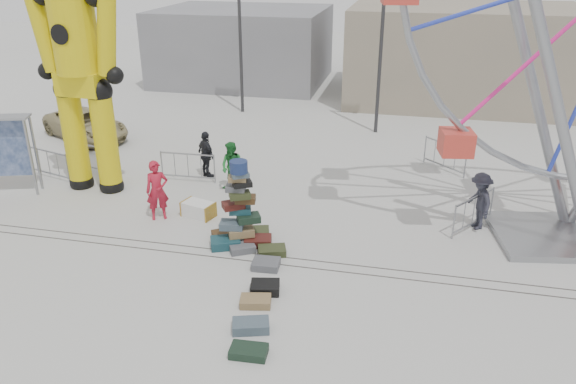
% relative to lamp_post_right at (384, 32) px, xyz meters
% --- Properties ---
extents(ground, '(90.00, 90.00, 0.00)m').
position_rel_lamp_post_right_xyz_m(ground, '(-3.09, -13.00, -4.48)').
color(ground, '#9E9E99').
rests_on(ground, ground).
extents(track_line_near, '(40.00, 0.04, 0.01)m').
position_rel_lamp_post_right_xyz_m(track_line_near, '(-3.09, -12.40, -4.48)').
color(track_line_near, '#47443F').
rests_on(track_line_near, ground).
extents(track_line_far, '(40.00, 0.04, 0.01)m').
position_rel_lamp_post_right_xyz_m(track_line_far, '(-3.09, -12.00, -4.48)').
color(track_line_far, '#47443F').
rests_on(track_line_far, ground).
extents(building_right, '(12.00, 8.00, 5.00)m').
position_rel_lamp_post_right_xyz_m(building_right, '(3.91, 7.00, -1.98)').
color(building_right, gray).
rests_on(building_right, ground).
extents(building_left, '(10.00, 8.00, 4.40)m').
position_rel_lamp_post_right_xyz_m(building_left, '(-9.09, 9.00, -2.28)').
color(building_left, gray).
rests_on(building_left, ground).
extents(lamp_post_right, '(1.41, 0.25, 8.00)m').
position_rel_lamp_post_right_xyz_m(lamp_post_right, '(0.00, 0.00, 0.00)').
color(lamp_post_right, '#2D2D30').
rests_on(lamp_post_right, ground).
extents(lamp_post_left, '(1.41, 0.25, 8.00)m').
position_rel_lamp_post_right_xyz_m(lamp_post_left, '(-7.00, 2.00, 0.00)').
color(lamp_post_left, '#2D2D30').
rests_on(lamp_post_left, ground).
extents(suitcase_tower, '(1.92, 1.66, 2.54)m').
position_rel_lamp_post_right_xyz_m(suitcase_tower, '(-3.08, -11.44, -3.77)').
color(suitcase_tower, '#19424C').
rests_on(suitcase_tower, ground).
extents(crash_test_dummy, '(3.25, 1.43, 8.20)m').
position_rel_lamp_post_right_xyz_m(crash_test_dummy, '(-9.24, -8.73, -0.16)').
color(crash_test_dummy, black).
rests_on(crash_test_dummy, ground).
extents(steamer_trunk, '(1.13, 0.84, 0.47)m').
position_rel_lamp_post_right_xyz_m(steamer_trunk, '(-4.90, -10.07, -4.25)').
color(steamer_trunk, silver).
rests_on(steamer_trunk, ground).
extents(row_case_0, '(0.89, 0.73, 0.21)m').
position_rel_lamp_post_right_xyz_m(row_case_0, '(-2.04, -11.89, -4.38)').
color(row_case_0, '#353C1E').
rests_on(row_case_0, ground).
extents(row_case_1, '(0.75, 0.62, 0.21)m').
position_rel_lamp_post_right_xyz_m(row_case_1, '(-2.02, -12.62, -4.38)').
color(row_case_1, '#585A60').
rests_on(row_case_1, ground).
extents(row_case_2, '(0.81, 0.67, 0.25)m').
position_rel_lamp_post_right_xyz_m(row_case_2, '(-1.75, -13.74, -4.36)').
color(row_case_2, black).
rests_on(row_case_2, ground).
extents(row_case_3, '(0.81, 0.62, 0.20)m').
position_rel_lamp_post_right_xyz_m(row_case_3, '(-1.84, -14.33, -4.38)').
color(row_case_3, olive).
rests_on(row_case_3, ground).
extents(row_case_4, '(0.93, 0.69, 0.24)m').
position_rel_lamp_post_right_xyz_m(row_case_4, '(-1.68, -15.28, -4.36)').
color(row_case_4, '#465865').
rests_on(row_case_4, ground).
extents(row_case_5, '(0.81, 0.52, 0.19)m').
position_rel_lamp_post_right_xyz_m(row_case_5, '(-1.49, -16.10, -4.39)').
color(row_case_5, '#192D20').
rests_on(row_case_5, ground).
extents(barricade_dummy_a, '(1.95, 0.66, 1.10)m').
position_rel_lamp_post_right_xyz_m(barricade_dummy_a, '(-11.41, -8.23, -3.93)').
color(barricade_dummy_a, gray).
rests_on(barricade_dummy_a, ground).
extents(barricade_dummy_b, '(1.96, 0.59, 1.10)m').
position_rel_lamp_post_right_xyz_m(barricade_dummy_b, '(-9.91, -7.43, -3.93)').
color(barricade_dummy_b, gray).
rests_on(barricade_dummy_b, ground).
extents(barricade_dummy_c, '(2.00, 0.17, 1.10)m').
position_rel_lamp_post_right_xyz_m(barricade_dummy_c, '(-6.30, -7.42, -3.93)').
color(barricade_dummy_c, gray).
rests_on(barricade_dummy_c, ground).
extents(barricade_wheel_front, '(1.28, 1.66, 1.10)m').
position_rel_lamp_post_right_xyz_m(barricade_wheel_front, '(3.51, -9.09, -3.93)').
color(barricade_wheel_front, gray).
rests_on(barricade_wheel_front, ground).
extents(barricade_wheel_back, '(1.51, 1.46, 1.10)m').
position_rel_lamp_post_right_xyz_m(barricade_wheel_back, '(2.81, -4.25, -3.93)').
color(barricade_wheel_back, gray).
rests_on(barricade_wheel_back, ground).
extents(pedestrian_red, '(0.83, 0.74, 1.91)m').
position_rel_lamp_post_right_xyz_m(pedestrian_red, '(-6.05, -10.48, -3.53)').
color(pedestrian_red, '#A31729').
rests_on(pedestrian_red, ground).
extents(pedestrian_green, '(1.02, 0.90, 1.77)m').
position_rel_lamp_post_right_xyz_m(pedestrian_green, '(-4.45, -7.90, -3.60)').
color(pedestrian_green, '#196626').
rests_on(pedestrian_green, ground).
extents(pedestrian_black, '(1.06, 0.99, 1.76)m').
position_rel_lamp_post_right_xyz_m(pedestrian_black, '(-5.77, -6.89, -3.60)').
color(pedestrian_black, black).
rests_on(pedestrian_black, ground).
extents(pedestrian_grey, '(1.02, 1.31, 1.78)m').
position_rel_lamp_post_right_xyz_m(pedestrian_grey, '(3.65, -8.97, -3.59)').
color(pedestrian_grey, '#22232E').
rests_on(pedestrian_grey, ground).
extents(parked_suv, '(4.93, 4.04, 1.25)m').
position_rel_lamp_post_right_xyz_m(parked_suv, '(-12.60, -3.72, -3.86)').
color(parked_suv, '#9A8F63').
rests_on(parked_suv, ground).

